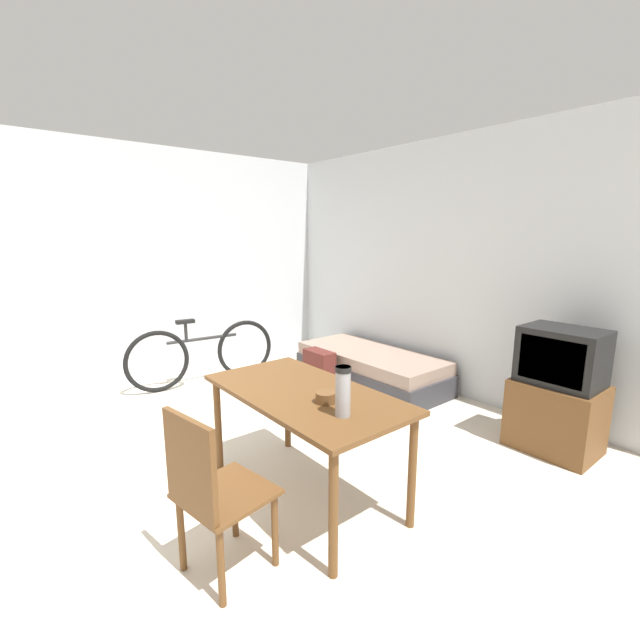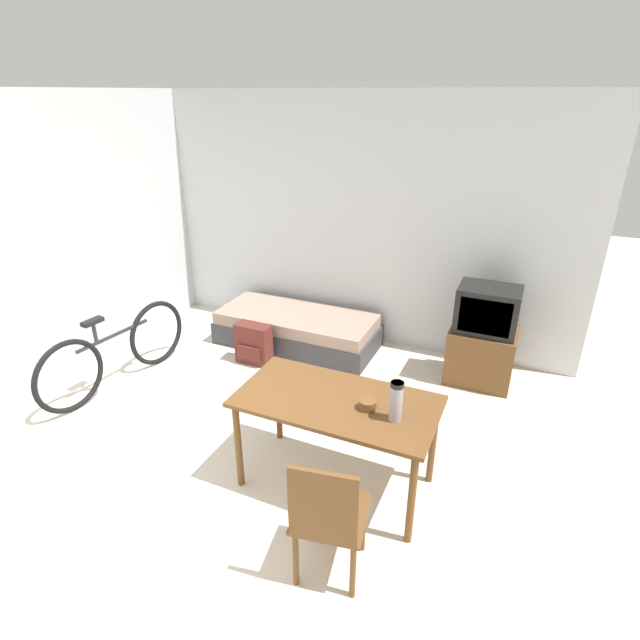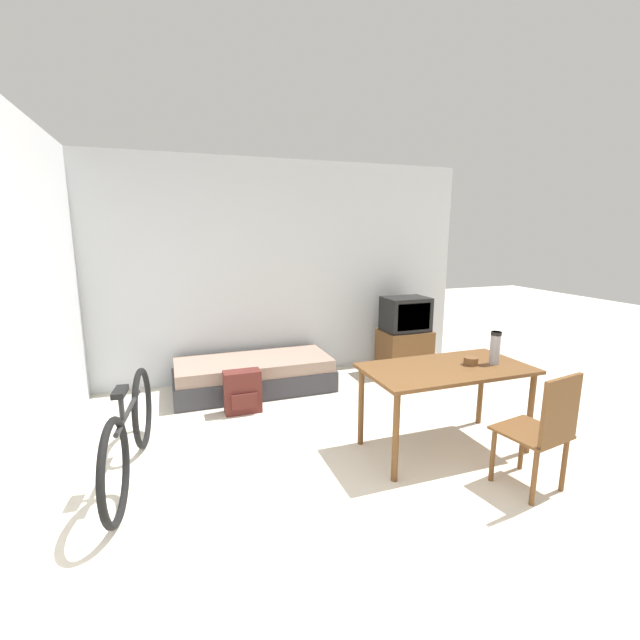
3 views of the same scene
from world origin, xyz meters
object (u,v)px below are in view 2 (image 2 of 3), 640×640
tv (483,338)px  dining_table (337,410)px  bicycle (116,352)px  mate_bowl (368,404)px  thermos_flask (396,400)px  backpack (253,344)px  daybed (297,329)px  wooden_chair (327,516)px

tv → dining_table: bearing=-111.3°
bicycle → mate_bowl: mate_bowl is taller
thermos_flask → backpack: 2.47m
tv → thermos_flask: thermos_flask is taller
tv → dining_table: tv is taller
tv → thermos_flask: bearing=-99.2°
dining_table → daybed: bearing=123.6°
daybed → backpack: (-0.23, -0.58, 0.03)m
backpack → wooden_chair: bearing=-50.0°
daybed → thermos_flask: thermos_flask is taller
mate_bowl → backpack: (-1.73, 1.34, -0.55)m
tv → mate_bowl: size_ratio=8.45×
dining_table → mate_bowl: mate_bowl is taller
dining_table → bicycle: bicycle is taller
daybed → thermos_flask: bearing=-49.2°
dining_table → thermos_flask: thermos_flask is taller
daybed → mate_bowl: size_ratio=15.39×
thermos_flask → mate_bowl: size_ratio=2.37×
tv → bicycle: size_ratio=0.58×
wooden_chair → backpack: 2.76m
tv → backpack: tv is taller
backpack → tv: bearing=15.2°
dining_table → bicycle: bearing=170.7°
daybed → thermos_flask: (1.70, -1.97, 0.70)m
wooden_chair → mate_bowl: 0.80m
daybed → backpack: backpack is taller
mate_bowl → dining_table: bearing=175.8°
bicycle → thermos_flask: thermos_flask is taller
wooden_chair → thermos_flask: (0.17, 0.71, 0.39)m
tv → mate_bowl: bearing=-105.1°
daybed → backpack: size_ratio=4.10×
tv → mate_bowl: 2.05m
wooden_chair → daybed: bearing=119.8°
dining_table → backpack: bearing=138.5°
dining_table → bicycle: size_ratio=0.81×
wooden_chair → thermos_flask: bearing=76.9°
tv → mate_bowl: (-0.53, -1.96, 0.29)m
thermos_flask → mate_bowl: (-0.20, 0.05, -0.12)m
thermos_flask → mate_bowl: 0.24m
bicycle → backpack: size_ratio=3.85×
tv → bicycle: 3.59m
daybed → bicycle: size_ratio=1.06×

